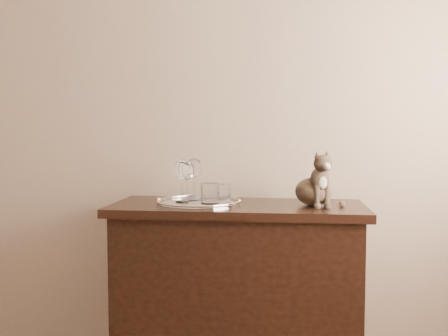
% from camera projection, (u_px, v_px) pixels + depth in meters
% --- Properties ---
extents(wall_back, '(4.00, 0.10, 2.70)m').
position_uv_depth(wall_back, '(134.00, 103.00, 2.72)').
color(wall_back, tan).
rests_on(wall_back, ground).
extents(sideboard, '(1.20, 0.50, 0.85)m').
position_uv_depth(sideboard, '(238.00, 291.00, 2.41)').
color(sideboard, black).
rests_on(sideboard, ground).
extents(tray, '(0.40, 0.40, 0.01)m').
position_uv_depth(tray, '(198.00, 203.00, 2.39)').
color(tray, silver).
rests_on(tray, sideboard).
extents(wine_glass_a, '(0.07, 0.07, 0.19)m').
position_uv_depth(wine_glass_a, '(187.00, 181.00, 2.46)').
color(wine_glass_a, white).
rests_on(wine_glass_a, tray).
extents(wine_glass_b, '(0.08, 0.08, 0.21)m').
position_uv_depth(wine_glass_b, '(194.00, 179.00, 2.48)').
color(wine_glass_b, silver).
rests_on(wine_glass_b, tray).
extents(wine_glass_c, '(0.08, 0.08, 0.21)m').
position_uv_depth(wine_glass_c, '(182.00, 181.00, 2.39)').
color(wine_glass_c, silver).
rests_on(wine_glass_c, tray).
extents(tumbler_a, '(0.09, 0.09, 0.10)m').
position_uv_depth(tumbler_a, '(210.00, 194.00, 2.33)').
color(tumbler_a, white).
rests_on(tumbler_a, tray).
extents(tumbler_c, '(0.08, 0.08, 0.09)m').
position_uv_depth(tumbler_c, '(223.00, 193.00, 2.38)').
color(tumbler_c, silver).
rests_on(tumbler_c, tray).
extents(cat, '(0.33, 0.32, 0.26)m').
position_uv_depth(cat, '(314.00, 178.00, 2.33)').
color(cat, brown).
rests_on(cat, sideboard).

